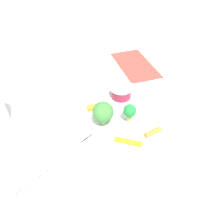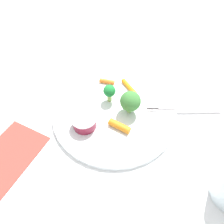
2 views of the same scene
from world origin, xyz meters
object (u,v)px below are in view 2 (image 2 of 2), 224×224
Objects in this scene: sauce_cup at (84,122)px; broccoli_floret_1 at (130,101)px; carrot_stick_0 at (107,81)px; fork at (184,109)px; carrot_stick_2 at (119,126)px; plate at (115,111)px; carrot_stick_1 at (129,87)px; broccoli_floret_0 at (109,91)px.

sauce_cup is 0.92× the size of broccoli_floret_1.
fork is (-0.09, -0.18, -0.00)m from carrot_stick_0.
carrot_stick_0 is 0.79× the size of carrot_stick_2.
plate is 0.06m from carrot_stick_2.
carrot_stick_1 is at bearing -28.95° from plate.
sauce_cup is 0.11m from broccoli_floret_1.
carrot_stick_0 is (0.14, -0.05, -0.01)m from sauce_cup.
sauce_cup is 0.23m from fork.
plate is 7.37× the size of carrot_stick_0.
carrot_stick_2 is (-0.05, 0.03, -0.03)m from broccoli_floret_1.
broccoli_floret_0 reaches higher than carrot_stick_2.
carrot_stick_2 is (-0.08, -0.02, -0.02)m from broccoli_floret_0.
carrot_stick_0 is (0.06, 0.01, -0.02)m from broccoli_floret_0.
broccoli_floret_1 is at bearing -152.28° from carrot_stick_0.
carrot_stick_0 is at bearing 27.72° from broccoli_floret_1.
carrot_stick_2 is at bearing 108.12° from fork.
plate is 0.16m from fork.
carrot_stick_0 reaches higher than plate.
carrot_stick_2 is at bearing -169.77° from carrot_stick_0.
carrot_stick_1 is at bearing 59.75° from fork.
broccoli_floret_0 reaches higher than fork.
broccoli_floret_1 is 0.08m from carrot_stick_1.
broccoli_floret_1 is 0.11m from carrot_stick_0.
fork is at bearing -79.75° from sauce_cup.
carrot_stick_0 is (0.10, 0.05, -0.03)m from broccoli_floret_1.
sauce_cup is 0.09m from broccoli_floret_0.
broccoli_floret_0 is 0.06m from broccoli_floret_1.
carrot_stick_1 is at bearing -42.73° from sauce_cup.
broccoli_floret_1 is 1.50× the size of carrot_stick_0.
carrot_stick_1 is at bearing -3.43° from broccoli_floret_1.
carrot_stick_2 is at bearing -166.30° from broccoli_floret_0.
sauce_cup reaches higher than carrot_stick_1.
broccoli_floret_1 is at bearing -128.68° from broccoli_floret_0.
plate is 0.05m from broccoli_floret_1.
broccoli_floret_0 is at bearing 128.80° from carrot_stick_1.
broccoli_floret_1 is 1.19× the size of carrot_stick_2.
broccoli_floret_1 reaches higher than broccoli_floret_0.
carrot_stick_0 is 0.15m from carrot_stick_2.
fork is at bearing -88.07° from broccoli_floret_1.
fork is at bearing -120.25° from carrot_stick_1.
carrot_stick_2 is at bearing 151.16° from broccoli_floret_1.
fork is at bearing -117.42° from carrot_stick_0.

